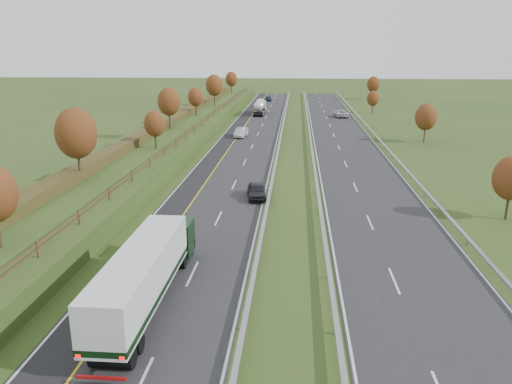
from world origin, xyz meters
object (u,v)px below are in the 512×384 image
at_px(box_lorry, 147,271).
at_px(car_small_far, 268,99).
at_px(road_tanker, 260,107).
at_px(car_oncoming, 341,113).
at_px(car_silver_mid, 241,132).
at_px(car_dark_near, 257,191).

distance_m(box_lorry, car_small_far, 126.36).
xyz_separation_m(box_lorry, car_small_far, (0.18, 126.35, -1.62)).
height_order(road_tanker, car_oncoming, road_tanker).
bearing_deg(car_small_far, car_silver_mid, -93.49).
bearing_deg(car_silver_mid, car_dark_near, -75.21).
bearing_deg(car_silver_mid, road_tanker, 94.38).
bearing_deg(car_small_far, box_lorry, -92.52).
bearing_deg(car_dark_near, car_small_far, 84.78).
bearing_deg(box_lorry, car_oncoming, 78.06).
xyz_separation_m(box_lorry, car_oncoming, (19.11, 90.34, -1.46)).
distance_m(road_tanker, car_oncoming, 19.59).
bearing_deg(car_oncoming, car_small_far, -67.91).
xyz_separation_m(box_lorry, road_tanker, (-0.06, 94.23, -0.47)).
distance_m(box_lorry, car_dark_near, 24.06).
xyz_separation_m(car_dark_near, car_oncoming, (14.30, 66.81, 0.02)).
distance_m(road_tanker, car_small_far, 32.14).
relative_size(road_tanker, car_small_far, 2.41).
bearing_deg(box_lorry, road_tanker, 90.04).
relative_size(car_silver_mid, car_oncoming, 0.84).
height_order(road_tanker, car_dark_near, road_tanker).
distance_m(car_dark_near, car_small_far, 102.93).
bearing_deg(road_tanker, car_oncoming, -11.49).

